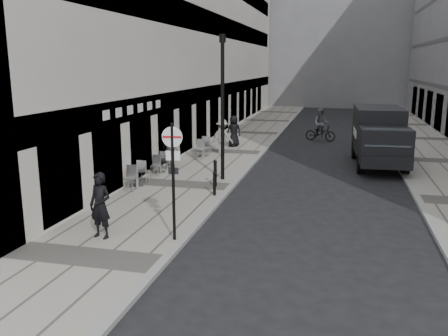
# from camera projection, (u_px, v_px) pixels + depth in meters

# --- Properties ---
(ground) EXTENTS (120.00, 120.00, 0.00)m
(ground) POSITION_uv_depth(u_px,v_px,m) (108.00, 327.00, 8.97)
(ground) COLOR black
(ground) RESTS_ON ground
(sidewalk) EXTENTS (4.00, 60.00, 0.12)m
(sidewalk) POSITION_uv_depth(u_px,v_px,m) (226.00, 152.00, 26.50)
(sidewalk) COLOR gray
(sidewalk) RESTS_ON ground
(far_sidewalk) EXTENTS (4.00, 60.00, 0.12)m
(far_sidewalk) POSITION_uv_depth(u_px,v_px,m) (437.00, 161.00, 23.96)
(far_sidewalk) COLOR gray
(far_sidewalk) RESTS_ON ground
(building_left) EXTENTS (4.00, 45.00, 18.00)m
(building_left) POSITION_uv_depth(u_px,v_px,m) (191.00, 1.00, 31.68)
(building_left) COLOR beige
(building_left) RESTS_ON ground
(building_far) EXTENTS (24.00, 16.00, 22.00)m
(building_far) POSITION_uv_depth(u_px,v_px,m) (324.00, 14.00, 59.42)
(building_far) COLOR gray
(building_far) RESTS_ON ground
(walking_man) EXTENTS (0.75, 0.57, 1.86)m
(walking_man) POSITION_uv_depth(u_px,v_px,m) (100.00, 206.00, 13.08)
(walking_man) COLOR black
(walking_man) RESTS_ON sidewalk
(sign_post) EXTENTS (0.56, 0.12, 3.24)m
(sign_post) POSITION_uv_depth(u_px,v_px,m) (173.00, 166.00, 12.68)
(sign_post) COLOR black
(sign_post) RESTS_ON sidewalk
(lamppost) EXTENTS (0.27, 0.27, 5.93)m
(lamppost) POSITION_uv_depth(u_px,v_px,m) (223.00, 101.00, 19.32)
(lamppost) COLOR black
(lamppost) RESTS_ON sidewalk
(bollard_near) EXTENTS (0.11, 0.11, 0.84)m
(bollard_near) POSITION_uv_depth(u_px,v_px,m) (214.00, 184.00, 17.47)
(bollard_near) COLOR black
(bollard_near) RESTS_ON sidewalk
(bollard_far) EXTENTS (0.13, 0.13, 0.99)m
(bollard_far) POSITION_uv_depth(u_px,v_px,m) (215.00, 174.00, 18.76)
(bollard_far) COLOR black
(bollard_far) RESTS_ON sidewalk
(panel_van) EXTENTS (2.43, 6.01, 2.79)m
(panel_van) POSITION_uv_depth(u_px,v_px,m) (379.00, 134.00, 23.05)
(panel_van) COLOR black
(panel_van) RESTS_ON ground
(cyclist) EXTENTS (2.06, 1.10, 2.11)m
(cyclist) POSITION_uv_depth(u_px,v_px,m) (321.00, 128.00, 30.65)
(cyclist) COLOR black
(cyclist) RESTS_ON ground
(pedestrian_a) EXTENTS (1.02, 0.72, 1.60)m
(pedestrian_a) POSITION_uv_depth(u_px,v_px,m) (170.00, 150.00, 22.29)
(pedestrian_a) COLOR #55555A
(pedestrian_a) RESTS_ON sidewalk
(pedestrian_b) EXTENTS (1.31, 0.89, 1.89)m
(pedestrian_b) POSITION_uv_depth(u_px,v_px,m) (222.00, 137.00, 25.45)
(pedestrian_b) COLOR gray
(pedestrian_b) RESTS_ON sidewalk
(pedestrian_c) EXTENTS (1.06, 0.98, 1.82)m
(pedestrian_c) POSITION_uv_depth(u_px,v_px,m) (234.00, 131.00, 27.83)
(pedestrian_c) COLOR black
(pedestrian_c) RESTS_ON sidewalk
(cafe_table_near) EXTENTS (0.75, 1.68, 0.96)m
(cafe_table_near) POSITION_uv_depth(u_px,v_px,m) (137.00, 174.00, 18.73)
(cafe_table_near) COLOR silver
(cafe_table_near) RESTS_ON sidewalk
(cafe_table_mid) EXTENTS (0.77, 1.73, 0.99)m
(cafe_table_mid) POSITION_uv_depth(u_px,v_px,m) (203.00, 147.00, 24.88)
(cafe_table_mid) COLOR #BBBBBD
(cafe_table_mid) RESTS_ON sidewalk
(cafe_table_far) EXTENTS (0.69, 1.55, 0.89)m
(cafe_table_far) POSITION_uv_depth(u_px,v_px,m) (161.00, 163.00, 21.16)
(cafe_table_far) COLOR #A9A9AB
(cafe_table_far) RESTS_ON sidewalk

